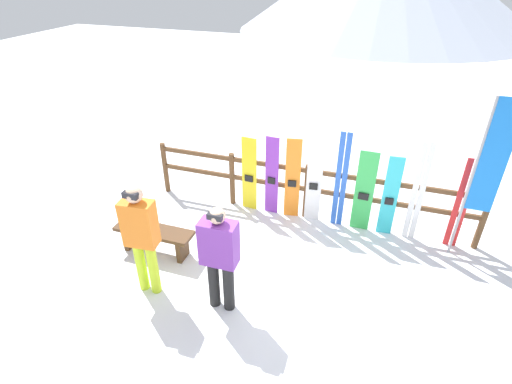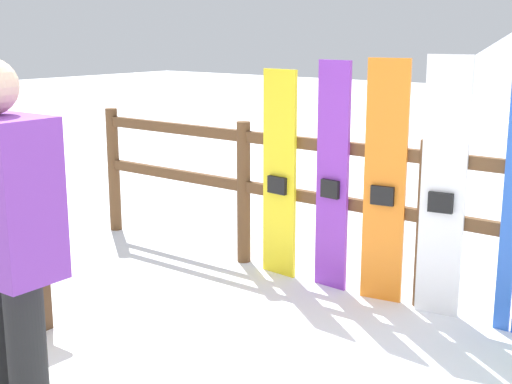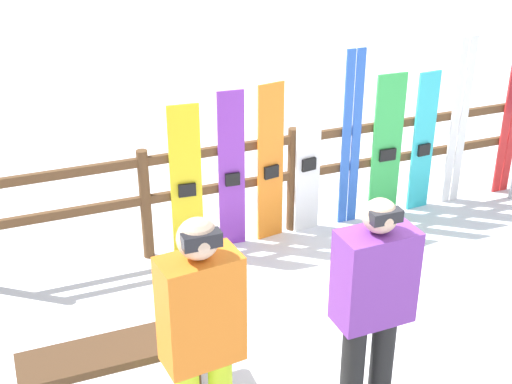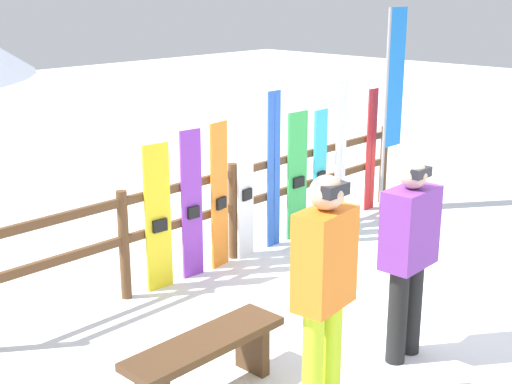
{
  "view_description": "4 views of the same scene",
  "coord_description": "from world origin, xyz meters",
  "views": [
    {
      "loc": [
        1.11,
        -3.96,
        4.2
      ],
      "look_at": [
        -0.56,
        0.98,
        1.07
      ],
      "focal_mm": 28.0,
      "sensor_mm": 36.0,
      "label": 1
    },
    {
      "loc": [
        1.78,
        -1.84,
        1.7
      ],
      "look_at": [
        -0.52,
        1.12,
        0.85
      ],
      "focal_mm": 50.0,
      "sensor_mm": 36.0,
      "label": 2
    },
    {
      "loc": [
        -2.59,
        -3.47,
        3.42
      ],
      "look_at": [
        -0.8,
        1.05,
        1.04
      ],
      "focal_mm": 50.0,
      "sensor_mm": 36.0,
      "label": 3
    },
    {
      "loc": [
        -5.11,
        -3.03,
        2.85
      ],
      "look_at": [
        -0.58,
        1.25,
        1.04
      ],
      "focal_mm": 50.0,
      "sensor_mm": 36.0,
      "label": 4
    }
  ],
  "objects": [
    {
      "name": "snowboard_orange",
      "position": [
        -0.25,
        2.08,
        0.77
      ],
      "size": [
        0.27,
        0.09,
        1.54
      ],
      "color": "orange",
      "rests_on": "ground"
    },
    {
      "name": "snowboard_yellow",
      "position": [
        -1.07,
        2.08,
        0.72
      ],
      "size": [
        0.29,
        0.07,
        1.44
      ],
      "color": "yellow",
      "rests_on": "ground"
    },
    {
      "name": "fence",
      "position": [
        0.0,
        2.14,
        0.64
      ],
      "size": [
        5.83,
        0.1,
        1.06
      ],
      "color": "brown",
      "rests_on": "ground"
    },
    {
      "name": "snowboard_white",
      "position": [
        0.13,
        2.08,
        0.78
      ],
      "size": [
        0.27,
        0.08,
        1.57
      ],
      "color": "white",
      "rests_on": "ground"
    },
    {
      "name": "snowboard_purple",
      "position": [
        -0.64,
        2.08,
        0.75
      ],
      "size": [
        0.25,
        0.07,
        1.52
      ],
      "color": "purple",
      "rests_on": "ground"
    },
    {
      "name": "person_purple",
      "position": [
        -0.6,
        -0.37,
        0.92
      ],
      "size": [
        0.48,
        0.27,
        1.61
      ],
      "color": "black",
      "rests_on": "ground"
    }
  ]
}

